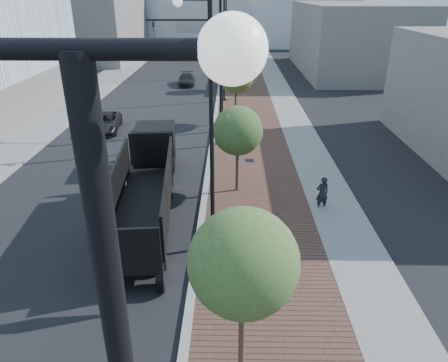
{
  "coord_description": "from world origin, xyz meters",
  "views": [
    {
      "loc": [
        1.3,
        -3.91,
        9.36
      ],
      "look_at": [
        1.0,
        12.0,
        2.0
      ],
      "focal_mm": 33.11,
      "sensor_mm": 36.0,
      "label": 1
    }
  ],
  "objects_px": {
    "dump_truck": "(151,171)",
    "dark_car_mid": "(104,123)",
    "white_sedan": "(112,196)",
    "pedestrian": "(322,193)"
  },
  "relations": [
    {
      "from": "dump_truck",
      "to": "dark_car_mid",
      "type": "xyz_separation_m",
      "value": [
        -5.31,
        10.21,
        -0.61
      ]
    },
    {
      "from": "white_sedan",
      "to": "pedestrian",
      "type": "distance_m",
      "value": 9.75
    },
    {
      "from": "dump_truck",
      "to": "dark_car_mid",
      "type": "bearing_deg",
      "value": 112.03
    },
    {
      "from": "white_sedan",
      "to": "dark_car_mid",
      "type": "relative_size",
      "value": 0.93
    },
    {
      "from": "white_sedan",
      "to": "dark_car_mid",
      "type": "bearing_deg",
      "value": 91.57
    },
    {
      "from": "white_sedan",
      "to": "dark_car_mid",
      "type": "height_order",
      "value": "white_sedan"
    },
    {
      "from": "dump_truck",
      "to": "dark_car_mid",
      "type": "relative_size",
      "value": 2.97
    },
    {
      "from": "white_sedan",
      "to": "dump_truck",
      "type": "bearing_deg",
      "value": 31.48
    },
    {
      "from": "pedestrian",
      "to": "white_sedan",
      "type": "bearing_deg",
      "value": -10.98
    },
    {
      "from": "dump_truck",
      "to": "pedestrian",
      "type": "relative_size",
      "value": 8.19
    }
  ]
}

